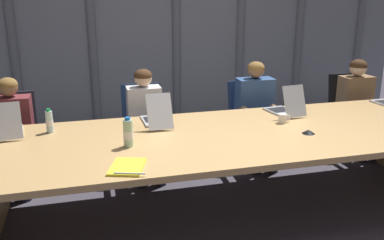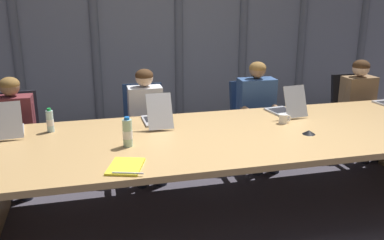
% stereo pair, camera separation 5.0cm
% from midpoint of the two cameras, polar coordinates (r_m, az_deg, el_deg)
% --- Properties ---
extents(ground_plane, '(14.66, 14.66, 0.00)m').
position_cam_midpoint_polar(ground_plane, '(3.89, 6.21, -12.03)').
color(ground_plane, '#47424C').
extents(conference_table, '(4.55, 1.45, 0.73)m').
position_cam_midpoint_polar(conference_table, '(3.64, 6.51, -3.70)').
color(conference_table, tan).
rests_on(conference_table, ground_plane).
extents(curtain_backdrop, '(7.33, 0.17, 2.75)m').
position_cam_midpoint_polar(curtain_backdrop, '(6.06, -2.53, 12.05)').
color(curtain_backdrop, gray).
rests_on(curtain_backdrop, ground_plane).
extents(laptop_left_end, '(0.28, 0.45, 0.31)m').
position_cam_midpoint_polar(laptop_left_end, '(3.85, -23.48, -0.95)').
color(laptop_left_end, '#BCBCC1').
rests_on(laptop_left_end, conference_table).
extents(laptop_left_mid, '(0.23, 0.49, 0.31)m').
position_cam_midpoint_polar(laptop_left_mid, '(3.83, -4.49, 0.33)').
color(laptop_left_mid, '#BCBCC1').
rests_on(laptop_left_mid, conference_table).
extents(laptop_center, '(0.29, 0.46, 0.31)m').
position_cam_midpoint_polar(laptop_center, '(4.24, 13.11, 1.57)').
color(laptop_center, '#A8ADB7').
rests_on(laptop_center, conference_table).
extents(office_chair_left_end, '(0.60, 0.60, 0.92)m').
position_cam_midpoint_polar(office_chair_left_end, '(4.63, -22.29, -3.80)').
color(office_chair_left_end, '#2D2D38').
rests_on(office_chair_left_end, ground_plane).
extents(office_chair_left_mid, '(0.60, 0.60, 0.93)m').
position_cam_midpoint_polar(office_chair_left_mid, '(4.61, -6.07, -2.59)').
color(office_chair_left_mid, navy).
rests_on(office_chair_left_mid, ground_plane).
extents(office_chair_center, '(0.60, 0.61, 0.91)m').
position_cam_midpoint_polar(office_chair_center, '(4.94, 8.65, -1.46)').
color(office_chair_center, navy).
rests_on(office_chair_center, ground_plane).
extents(office_chair_right_mid, '(0.60, 0.60, 0.92)m').
position_cam_midpoint_polar(office_chair_right_mid, '(5.57, 21.35, -0.28)').
color(office_chair_right_mid, black).
rests_on(office_chair_right_mid, ground_plane).
extents(person_left_end, '(0.39, 0.55, 1.11)m').
position_cam_midpoint_polar(person_left_end, '(4.39, -23.02, -0.99)').
color(person_left_end, brown).
rests_on(person_left_end, ground_plane).
extents(person_left_mid, '(0.37, 0.55, 1.14)m').
position_cam_midpoint_polar(person_left_mid, '(4.37, -5.92, 0.33)').
color(person_left_mid, silver).
rests_on(person_left_mid, ground_plane).
extents(person_center, '(0.43, 0.56, 1.17)m').
position_cam_midpoint_polar(person_center, '(4.71, 9.40, 1.65)').
color(person_center, '#335184').
rests_on(person_center, ground_plane).
extents(person_right_mid, '(0.40, 0.55, 1.14)m').
position_cam_midpoint_polar(person_right_mid, '(5.37, 22.50, 2.35)').
color(person_right_mid, olive).
rests_on(person_right_mid, ground_plane).
extents(water_bottle_primary, '(0.08, 0.08, 0.24)m').
position_cam_midpoint_polar(water_bottle_primary, '(3.27, -8.39, -1.78)').
color(water_bottle_primary, '#ADD1B2').
rests_on(water_bottle_primary, conference_table).
extents(water_bottle_secondary, '(0.06, 0.06, 0.21)m').
position_cam_midpoint_polar(water_bottle_secondary, '(3.78, -18.52, -0.15)').
color(water_bottle_secondary, silver).
rests_on(water_bottle_secondary, conference_table).
extents(coffee_mug_near, '(0.12, 0.08, 0.09)m').
position_cam_midpoint_polar(coffee_mug_near, '(3.94, 12.80, 0.17)').
color(coffee_mug_near, white).
rests_on(coffee_mug_near, conference_table).
extents(conference_mic_left_side, '(0.11, 0.11, 0.03)m').
position_cam_midpoint_polar(conference_mic_left_side, '(3.69, 16.10, -1.62)').
color(conference_mic_left_side, black).
rests_on(conference_mic_left_side, conference_table).
extents(spiral_notepad, '(0.30, 0.36, 0.03)m').
position_cam_midpoint_polar(spiral_notepad, '(2.90, -8.57, -6.33)').
color(spiral_notepad, yellow).
rests_on(spiral_notepad, conference_table).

